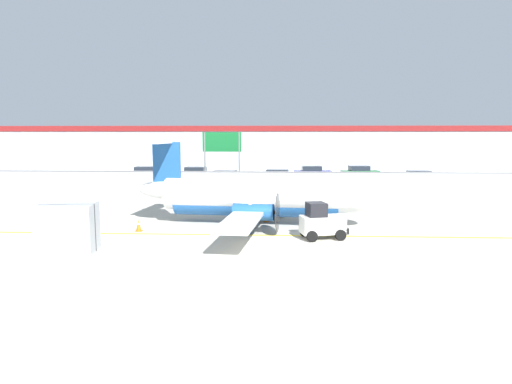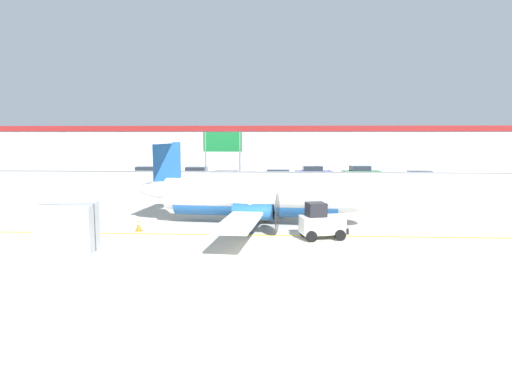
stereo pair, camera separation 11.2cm
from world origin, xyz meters
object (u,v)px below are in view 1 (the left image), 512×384
Objects in this scene: traffic_cone_near_left at (266,217)px; parked_car_5 at (360,173)px; parked_car_3 at (279,177)px; cargo_container at (68,228)px; parked_car_1 at (195,174)px; parked_car_2 at (224,179)px; baggage_tug at (322,222)px; ground_crew_worker at (250,216)px; traffic_cone_near_right at (244,224)px; parked_car_0 at (144,173)px; traffic_cone_far_right at (139,226)px; commuter_airplane at (259,198)px; parked_car_6 at (417,179)px; highway_sign at (222,147)px; parked_car_4 at (313,173)px; traffic_cone_far_left at (317,212)px.

parked_car_5 is at bearing 68.58° from traffic_cone_near_left.
traffic_cone_near_left is 19.56m from parked_car_3.
cargo_container reaches higher than parked_car_1.
baggage_tug is at bearing 117.12° from parked_car_2.
ground_crew_worker is 0.39× the size of parked_car_2.
baggage_tug is at bearing -25.44° from traffic_cone_near_right.
traffic_cone_far_right is at bearing 100.50° from parked_car_0.
traffic_cone_near_right and traffic_cone_far_right have the same top height.
commuter_airplane is at bearing 30.64° from cargo_container.
baggage_tug is 0.58× the size of parked_car_6.
traffic_cone_far_right is 18.31m from highway_sign.
traffic_cone_near_left is 25.50m from parked_car_4.
traffic_cone_near_right is 1.00× the size of traffic_cone_far_right.
parked_car_1 and parked_car_2 have the same top height.
parked_car_0 is 1.00× the size of parked_car_6.
ground_crew_worker is 0.39× the size of parked_car_5.
ground_crew_worker is (-0.38, -2.64, -0.65)m from commuter_airplane.
parked_car_6 is at bearing 52.23° from traffic_cone_near_left.
baggage_tug is at bearing 116.82° from parked_car_0.
parked_car_1 and parked_car_6 have the same top height.
cargo_container is (-8.35, -6.92, -0.50)m from commuter_airplane.
ground_crew_worker is 27.01m from parked_car_6.
parked_car_0 is 1.00× the size of parked_car_3.
parked_car_0 is at bearing 139.32° from highway_sign.
traffic_cone_near_right is at bearing 111.95° from parked_car_0.
parked_car_3 is at bearing 98.15° from traffic_cone_far_left.
ground_crew_worker and parked_car_1 have the same top height.
traffic_cone_far_right is 0.15× the size of parked_car_3.
highway_sign reaches higher than parked_car_3.
traffic_cone_far_right is 30.70m from parked_car_6.
parked_car_5 is (5.50, 0.63, 0.00)m from parked_car_4.
parked_car_4 is (5.36, 28.48, -0.06)m from ground_crew_worker.
parked_car_2 is 1.00× the size of parked_car_5.
traffic_cone_near_right is at bearing 140.43° from baggage_tug.
parked_car_4 is (1.63, 29.43, 0.04)m from baggage_tug.
parked_car_0 is 11.10m from parked_car_2.
traffic_cone_near_right is 0.15× the size of parked_car_6.
parked_car_4 is (4.98, 25.83, -0.71)m from commuter_airplane.
ground_crew_worker is at bearing 108.61° from parked_car_2.
commuter_airplane reaches higher than cargo_container.
ground_crew_worker is 27.47m from parked_car_1.
highway_sign is (-7.49, 19.04, 3.28)m from baggage_tug.
commuter_airplane is 6.36× the size of baggage_tug.
parked_car_0 is 24.70m from parked_car_5.
commuter_airplane is 25.12× the size of traffic_cone_far_right.
traffic_cone_far_left is at bearing 123.88° from parked_car_1.
parked_car_2 reaches higher than traffic_cone_far_left.
parked_car_6 is at bearing 12.20° from highway_sign.
parked_car_3 is at bearing 61.88° from cargo_container.
traffic_cone_far_right is 0.15× the size of parked_car_0.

